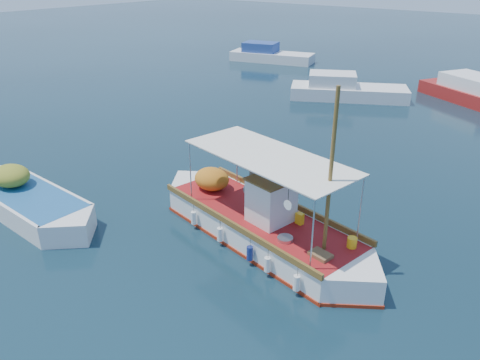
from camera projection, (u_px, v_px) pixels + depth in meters
The scene contains 5 objects.
ground at pixel (264, 238), 14.86m from camera, with size 160.00×160.00×0.00m, color black.
fishing_caique at pixel (259, 223), 14.76m from camera, with size 8.92×3.66×5.53m.
dinghy at pixel (27, 202), 16.33m from camera, with size 7.13×2.12×1.74m.
bg_boat_nw at pixel (345, 91), 29.97m from camera, with size 7.54×5.61×1.80m.
bg_boat_far_w at pixel (269, 56), 41.24m from camera, with size 7.58×4.17×1.80m.
Camera 1 is at (7.25, -10.44, 7.97)m, focal length 35.00 mm.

